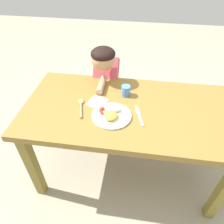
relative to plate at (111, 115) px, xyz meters
name	(u,v)px	position (x,y,z in m)	size (l,w,h in m)	color
ground_plane	(125,169)	(0.11, 0.10, -0.73)	(8.00, 8.00, 0.00)	#9E977F
dining_table	(129,118)	(0.11, 0.10, -0.11)	(1.44, 0.73, 0.72)	olive
plate	(111,115)	(0.00, 0.00, 0.00)	(0.26, 0.26, 0.05)	beige
fork	(139,116)	(0.18, 0.03, -0.01)	(0.07, 0.20, 0.01)	silver
spoon	(81,106)	(-0.22, 0.07, -0.01)	(0.08, 0.20, 0.02)	tan
drinking_cup	(126,91)	(0.07, 0.24, 0.02)	(0.06, 0.06, 0.08)	#4F82CC
person	(106,90)	(-0.12, 0.52, -0.18)	(0.20, 0.46, 1.00)	#4D3C6C
napkin	(97,102)	(-0.12, 0.13, -0.01)	(0.12, 0.13, 0.00)	white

